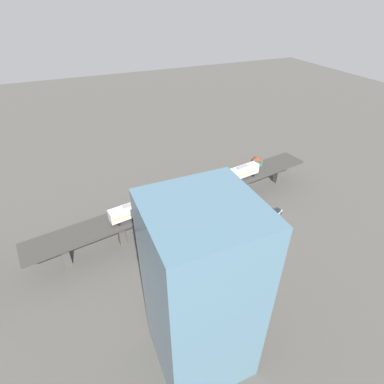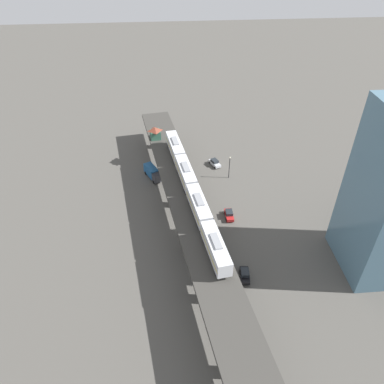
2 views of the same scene
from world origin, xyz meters
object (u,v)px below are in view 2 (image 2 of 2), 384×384
object	(u,v)px
street_lamp	(229,166)
street_car_red	(229,214)
delivery_truck	(152,172)
subway_train	(192,188)
signal_hut	(155,133)
street_car_black	(245,275)
street_car_silver	(215,163)

from	to	relation	value
street_lamp	street_car_red	bearing A→B (deg)	81.03
street_car_red	delivery_truck	distance (m)	26.58
subway_train	street_lamp	distance (m)	23.28
delivery_truck	signal_hut	bearing A→B (deg)	-100.07
delivery_truck	street_lamp	world-z (taller)	street_lamp
street_lamp	delivery_truck	bearing A→B (deg)	-4.88
signal_hut	street_car_red	world-z (taller)	signal_hut
subway_train	street_car_black	xyz separation A→B (m)	(-9.55, 17.22, -10.07)
signal_hut	street_lamp	world-z (taller)	signal_hut
signal_hut	street_car_red	xyz separation A→B (m)	(-17.55, 26.14, -9.33)
street_lamp	subway_train	bearing A→B (deg)	57.21
street_car_silver	delivery_truck	distance (m)	19.01
subway_train	signal_hut	world-z (taller)	subway_train
street_car_silver	delivery_truck	world-z (taller)	delivery_truck
street_car_silver	signal_hut	bearing A→B (deg)	-8.92
street_car_red	street_car_silver	distance (m)	23.47
signal_hut	delivery_truck	bearing A→B (deg)	79.93
signal_hut	street_lamp	distance (m)	23.07
subway_train	street_car_silver	size ratio (longest dim) A/B	10.45
subway_train	delivery_truck	world-z (taller)	subway_train
subway_train	street_car_silver	distance (m)	28.63
street_car_red	street_car_silver	world-z (taller)	same
subway_train	street_lamp	world-z (taller)	subway_train
street_car_red	subway_train	bearing A→B (deg)	10.98
signal_hut	subway_train	bearing A→B (deg)	106.29
street_car_black	street_car_red	bearing A→B (deg)	-89.47
street_car_silver	delivery_truck	size ratio (longest dim) A/B	0.64
subway_train	signal_hut	bearing A→B (deg)	-73.71
street_car_black	signal_hut	bearing A→B (deg)	-68.58
street_car_black	street_lamp	world-z (taller)	street_lamp
street_car_black	street_car_silver	world-z (taller)	same
street_car_red	street_car_silver	xyz separation A→B (m)	(0.48, -23.46, 0.00)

